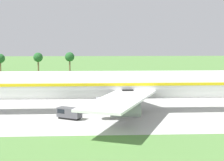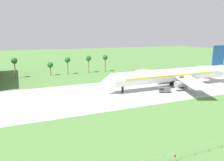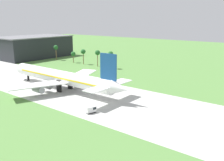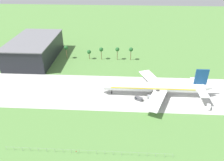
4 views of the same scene
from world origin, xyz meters
name	(u,v)px [view 2 (image 2 of 4)]	position (x,y,z in m)	size (l,w,h in m)	color
ground_plane	(103,94)	(0.00, 0.00, 0.00)	(600.00, 600.00, 0.00)	#517F3D
taxiway_strip	(103,94)	(0.00, 0.00, 0.01)	(320.00, 44.00, 0.02)	#B2B2AD
jet_airliner	(175,75)	(37.14, -2.28, 6.14)	(77.41, 53.19, 20.10)	white
baggage_tug	(164,90)	(26.07, -9.08, 1.29)	(5.41, 4.27, 2.38)	black
perimeter_fence	(195,150)	(0.00, -55.00, 1.45)	(80.10, 0.10, 2.10)	gray
no_stopping_sign	(175,157)	(-5.52, -55.31, 1.05)	(0.44, 0.08, 1.68)	gray
palm_tree_row	(67,61)	(-4.62, 53.45, 9.14)	(61.49, 3.60, 12.33)	brown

